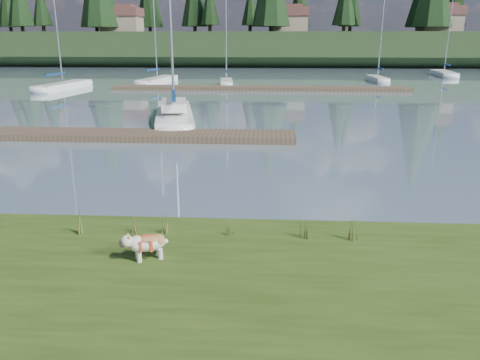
{
  "coord_description": "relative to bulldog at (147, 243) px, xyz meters",
  "views": [
    {
      "loc": [
        2.75,
        -11.78,
        4.46
      ],
      "look_at": [
        2.08,
        -0.5,
        1.0
      ],
      "focal_mm": 35.0,
      "sensor_mm": 36.0,
      "label": 1
    }
  ],
  "objects": [
    {
      "name": "house_1",
      "position": [
        5.53,
        74.67,
        6.63
      ],
      "size": [
        6.3,
        5.3,
        4.65
      ],
      "color": "gray",
      "rests_on": "ridge"
    },
    {
      "name": "ridge",
      "position": [
        -0.47,
        76.67,
        1.82
      ],
      "size": [
        200.0,
        20.0,
        5.0
      ],
      "primitive_type": "cube",
      "color": "black",
      "rests_on": "ground"
    },
    {
      "name": "dock_near",
      "position": [
        -4.47,
        12.67,
        -0.53
      ],
      "size": [
        16.0,
        2.0,
        0.3
      ],
      "primitive_type": "cube",
      "color": "#4C3D2C",
      "rests_on": "ground"
    },
    {
      "name": "sailboat_bg_5",
      "position": [
        23.34,
        51.23,
        -0.37
      ],
      "size": [
        2.68,
        8.74,
        12.23
      ],
      "rotation": [
        0.0,
        0.0,
        1.45
      ],
      "color": "white",
      "rests_on": "ground"
    },
    {
      "name": "house_2",
      "position": [
        29.53,
        72.67,
        6.63
      ],
      "size": [
        6.3,
        5.3,
        4.65
      ],
      "color": "gray",
      "rests_on": "ridge"
    },
    {
      "name": "weed_3",
      "position": [
        -1.8,
        1.13,
        -0.07
      ],
      "size": [
        0.17,
        0.14,
        0.64
      ],
      "color": "#475B23",
      "rests_on": "bank"
    },
    {
      "name": "weed_2",
      "position": [
        3.12,
        1.16,
        -0.09
      ],
      "size": [
        0.17,
        0.14,
        0.57
      ],
      "color": "#475B23",
      "rests_on": "bank"
    },
    {
      "name": "dock_far",
      "position": [
        1.53,
        33.67,
        -0.53
      ],
      "size": [
        26.0,
        2.2,
        0.3
      ],
      "primitive_type": "cube",
      "color": "#4C3D2C",
      "rests_on": "ground"
    },
    {
      "name": "sailboat_bg_2",
      "position": [
        -1.76,
        37.65,
        -0.35
      ],
      "size": [
        1.63,
        5.64,
        8.63
      ],
      "rotation": [
        0.0,
        0.0,
        1.67
      ],
      "color": "white",
      "rests_on": "ground"
    },
    {
      "name": "sailboat_bg_1",
      "position": [
        -8.81,
        40.15,
        -0.36
      ],
      "size": [
        3.01,
        8.35,
        12.2
      ],
      "rotation": [
        0.0,
        0.0,
        1.4
      ],
      "color": "white",
      "rests_on": "ground"
    },
    {
      "name": "bulldog",
      "position": [
        0.0,
        0.0,
        0.0
      ],
      "size": [
        0.9,
        0.61,
        0.53
      ],
      "rotation": [
        0.0,
        0.0,
        3.55
      ],
      "color": "silver",
      "rests_on": "bank"
    },
    {
      "name": "ground",
      "position": [
        -0.47,
        33.67,
        -0.68
      ],
      "size": [
        200.0,
        200.0,
        0.0
      ],
      "primitive_type": "plane",
      "color": "#7A92A3",
      "rests_on": "ground"
    },
    {
      "name": "weed_0",
      "position": [
        -0.6,
        1.19,
        -0.09
      ],
      "size": [
        0.17,
        0.14,
        0.58
      ],
      "color": "#475B23",
      "rests_on": "bank"
    },
    {
      "name": "mud_lip",
      "position": [
        -0.47,
        2.07,
        -0.61
      ],
      "size": [
        60.0,
        0.5,
        0.14
      ],
      "primitive_type": "cube",
      "color": "#33281C",
      "rests_on": "ground"
    },
    {
      "name": "sailboat_bg_4",
      "position": [
        13.54,
        42.44,
        -0.35
      ],
      "size": [
        1.35,
        6.01,
        9.04
      ],
      "rotation": [
        0.0,
        0.0,
        1.6
      ],
      "color": "white",
      "rests_on": "ground"
    },
    {
      "name": "sailboat_main",
      "position": [
        -3.04,
        18.19,
        -0.26
      ],
      "size": [
        3.7,
        9.64,
        13.54
      ],
      "rotation": [
        0.0,
        0.0,
        1.77
      ],
      "color": "white",
      "rests_on": "ground"
    },
    {
      "name": "weed_5",
      "position": [
        4.13,
        1.12,
        -0.08
      ],
      "size": [
        0.17,
        0.14,
        0.6
      ],
      "color": "#475B23",
      "rests_on": "bank"
    },
    {
      "name": "bank",
      "position": [
        -0.47,
        -2.33,
        -0.51
      ],
      "size": [
        60.0,
        9.0,
        0.35
      ],
      "primitive_type": "cube",
      "color": "#334A16",
      "rests_on": "ground"
    },
    {
      "name": "sailboat_bg_0",
      "position": [
        -15.98,
        34.08,
        -0.36
      ],
      "size": [
        2.78,
        8.44,
        11.99
      ],
      "rotation": [
        0.0,
        0.0,
        1.43
      ],
      "color": "white",
      "rests_on": "ground"
    },
    {
      "name": "weed_4",
      "position": [
        1.49,
        1.22,
        -0.18
      ],
      "size": [
        0.17,
        0.14,
        0.37
      ],
      "color": "#475B23",
      "rests_on": "bank"
    },
    {
      "name": "house_0",
      "position": [
        -22.47,
        73.67,
        6.63
      ],
      "size": [
        6.3,
        5.3,
        4.65
      ],
      "color": "gray",
      "rests_on": "ridge"
    },
    {
      "name": "weed_1",
      "position": [
        0.11,
        1.25,
        -0.12
      ],
      "size": [
        0.17,
        0.14,
        0.5
      ],
      "color": "#475B23",
      "rests_on": "bank"
    }
  ]
}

